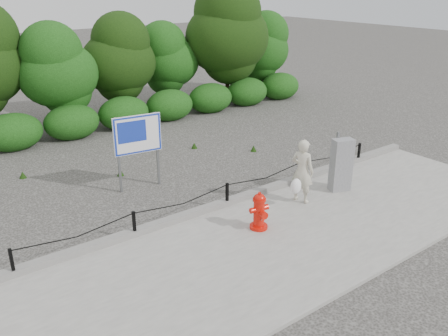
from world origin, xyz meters
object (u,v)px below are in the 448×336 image
Objects in this scene: advertising_sign at (138,138)px; fire_hydrant at (259,211)px; pedestrian at (302,172)px; utility_cabinet at (341,165)px.

fire_hydrant is at bearing -66.82° from advertising_sign.
pedestrian is 4.30m from advertising_sign.
utility_cabinet reaches higher than fire_hydrant.
utility_cabinet is 5.33m from advertising_sign.
pedestrian is at bearing 22.37° from fire_hydrant.
pedestrian is 1.05× the size of utility_cabinet.
advertising_sign is at bearing 114.15° from fire_hydrant.
utility_cabinet is at bearing -112.77° from pedestrian.
utility_cabinet is (1.32, -0.11, -0.09)m from pedestrian.
utility_cabinet is at bearing 14.34° from fire_hydrant.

